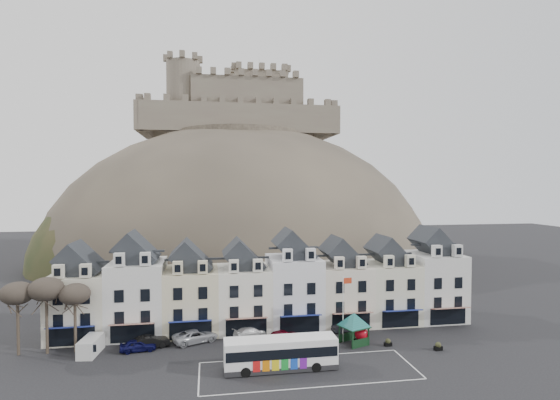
{
  "coord_description": "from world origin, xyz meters",
  "views": [
    {
      "loc": [
        -8.04,
        -41.67,
        19.01
      ],
      "look_at": [
        2.85,
        24.0,
        16.7
      ],
      "focal_mm": 28.0,
      "sensor_mm": 36.0,
      "label": 1
    }
  ],
  "objects_px": {
    "flagpole": "(344,304)",
    "car_black": "(150,342)",
    "car_maroon": "(283,336)",
    "car_charcoal": "(345,327)",
    "car_silver": "(196,336)",
    "car_white": "(251,332)",
    "car_navy": "(138,345)",
    "bus": "(281,352)",
    "red_buoy": "(361,335)",
    "white_van": "(91,346)",
    "bus_shelter": "(354,320)"
  },
  "relations": [
    {
      "from": "flagpole",
      "to": "car_black",
      "type": "relative_size",
      "value": 1.79
    },
    {
      "from": "car_silver",
      "to": "car_white",
      "type": "height_order",
      "value": "car_silver"
    },
    {
      "from": "car_navy",
      "to": "car_charcoal",
      "type": "bearing_deg",
      "value": -92.06
    },
    {
      "from": "car_black",
      "to": "car_silver",
      "type": "relative_size",
      "value": 0.84
    },
    {
      "from": "flagpole",
      "to": "car_silver",
      "type": "relative_size",
      "value": 1.5
    },
    {
      "from": "car_silver",
      "to": "car_maroon",
      "type": "bearing_deg",
      "value": -121.41
    },
    {
      "from": "flagpole",
      "to": "car_black",
      "type": "xyz_separation_m",
      "value": [
        -22.89,
        1.69,
        -3.85
      ]
    },
    {
      "from": "white_van",
      "to": "car_navy",
      "type": "bearing_deg",
      "value": 6.24
    },
    {
      "from": "red_buoy",
      "to": "car_silver",
      "type": "relative_size",
      "value": 0.37
    },
    {
      "from": "white_van",
      "to": "car_black",
      "type": "bearing_deg",
      "value": 12.61
    },
    {
      "from": "red_buoy",
      "to": "car_navy",
      "type": "xyz_separation_m",
      "value": [
        -26.0,
        1.93,
        -0.32
      ]
    },
    {
      "from": "flagpole",
      "to": "car_black",
      "type": "bearing_deg",
      "value": 175.77
    },
    {
      "from": "flagpole",
      "to": "car_charcoal",
      "type": "height_order",
      "value": "flagpole"
    },
    {
      "from": "car_maroon",
      "to": "car_charcoal",
      "type": "bearing_deg",
      "value": -95.93
    },
    {
      "from": "car_navy",
      "to": "car_black",
      "type": "height_order",
      "value": "car_black"
    },
    {
      "from": "car_white",
      "to": "car_maroon",
      "type": "height_order",
      "value": "car_maroon"
    },
    {
      "from": "car_silver",
      "to": "car_maroon",
      "type": "distance_m",
      "value": 10.56
    },
    {
      "from": "car_navy",
      "to": "car_black",
      "type": "relative_size",
      "value": 0.9
    },
    {
      "from": "flagpole",
      "to": "car_white",
      "type": "distance_m",
      "value": 12.15
    },
    {
      "from": "bus",
      "to": "white_van",
      "type": "bearing_deg",
      "value": 159.64
    },
    {
      "from": "car_charcoal",
      "to": "red_buoy",
      "type": "bearing_deg",
      "value": 176.17
    },
    {
      "from": "bus_shelter",
      "to": "car_maroon",
      "type": "xyz_separation_m",
      "value": [
        -8.26,
        2.07,
        -2.17
      ]
    },
    {
      "from": "car_navy",
      "to": "car_black",
      "type": "distance_m",
      "value": 1.39
    },
    {
      "from": "flagpole",
      "to": "car_silver",
      "type": "distance_m",
      "value": 18.32
    },
    {
      "from": "car_black",
      "to": "red_buoy",
      "type": "bearing_deg",
      "value": -114.7
    },
    {
      "from": "car_silver",
      "to": "car_charcoal",
      "type": "xyz_separation_m",
      "value": [
        19.01,
        0.64,
        -0.13
      ]
    },
    {
      "from": "bus",
      "to": "car_black",
      "type": "bearing_deg",
      "value": 149.61
    },
    {
      "from": "flagpole",
      "to": "car_maroon",
      "type": "distance_m",
      "value": 8.31
    },
    {
      "from": "car_navy",
      "to": "car_black",
      "type": "xyz_separation_m",
      "value": [
        1.2,
        0.7,
        0.05
      ]
    },
    {
      "from": "bus",
      "to": "white_van",
      "type": "relative_size",
      "value": 2.74
    },
    {
      "from": "car_white",
      "to": "car_silver",
      "type": "bearing_deg",
      "value": 73.17
    },
    {
      "from": "bus",
      "to": "bus_shelter",
      "type": "bearing_deg",
      "value": 29.56
    },
    {
      "from": "bus_shelter",
      "to": "car_silver",
      "type": "bearing_deg",
      "value": 147.06
    },
    {
      "from": "bus_shelter",
      "to": "car_charcoal",
      "type": "bearing_deg",
      "value": 63.96
    },
    {
      "from": "red_buoy",
      "to": "flagpole",
      "type": "xyz_separation_m",
      "value": [
        -1.91,
        0.94,
        3.58
      ]
    },
    {
      "from": "car_navy",
      "to": "car_silver",
      "type": "height_order",
      "value": "car_silver"
    },
    {
      "from": "red_buoy",
      "to": "car_white",
      "type": "height_order",
      "value": "red_buoy"
    },
    {
      "from": "red_buoy",
      "to": "car_navy",
      "type": "distance_m",
      "value": 26.07
    },
    {
      "from": "bus",
      "to": "car_silver",
      "type": "relative_size",
      "value": 2.17
    },
    {
      "from": "car_black",
      "to": "car_silver",
      "type": "bearing_deg",
      "value": -96.11
    },
    {
      "from": "bus",
      "to": "car_black",
      "type": "height_order",
      "value": "bus"
    },
    {
      "from": "flagpole",
      "to": "car_navy",
      "type": "relative_size",
      "value": 2.0
    },
    {
      "from": "car_white",
      "to": "car_navy",
      "type": "bearing_deg",
      "value": 78.52
    },
    {
      "from": "red_buoy",
      "to": "bus",
      "type": "bearing_deg",
      "value": -152.68
    },
    {
      "from": "white_van",
      "to": "car_maroon",
      "type": "xyz_separation_m",
      "value": [
        21.94,
        0.2,
        -0.19
      ]
    },
    {
      "from": "red_buoy",
      "to": "car_maroon",
      "type": "bearing_deg",
      "value": 166.9
    },
    {
      "from": "bus_shelter",
      "to": "car_silver",
      "type": "distance_m",
      "value": 19.17
    },
    {
      "from": "bus",
      "to": "white_van",
      "type": "height_order",
      "value": "bus"
    },
    {
      "from": "red_buoy",
      "to": "white_van",
      "type": "distance_m",
      "value": 31.17
    },
    {
      "from": "bus",
      "to": "car_maroon",
      "type": "height_order",
      "value": "bus"
    }
  ]
}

